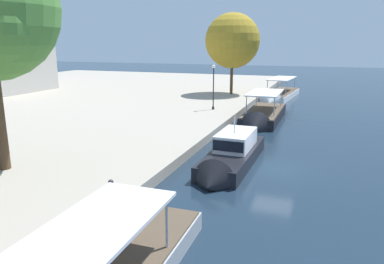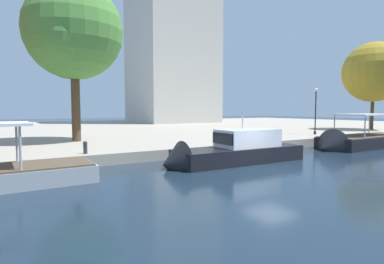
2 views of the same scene
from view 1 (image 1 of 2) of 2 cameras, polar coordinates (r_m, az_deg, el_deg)
name	(u,v)px [view 1 (image 1 of 2)]	position (r m, az deg, el deg)	size (l,w,h in m)	color
ground_plane	(274,169)	(23.71, 12.77, -5.68)	(220.00, 220.00, 0.00)	#192838
motor_yacht_2	(230,158)	(23.46, 6.05, -4.11)	(9.62, 2.75, 4.19)	black
tour_boat_3	(262,118)	(37.38, 10.99, 2.12)	(11.30, 3.35, 4.17)	black
tour_boat_4	(279,96)	(53.73, 13.55, 5.46)	(13.31, 4.31, 4.10)	white
mooring_bollard_0	(111,186)	(17.95, -12.60, -8.34)	(0.26, 0.26, 0.76)	#2D2D33
lamp_post	(213,84)	(39.57, 3.39, 7.57)	(0.37, 0.37, 4.83)	black
tree_1	(234,40)	(52.50, 6.57, 14.10)	(7.63, 7.63, 11.21)	#4C3823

